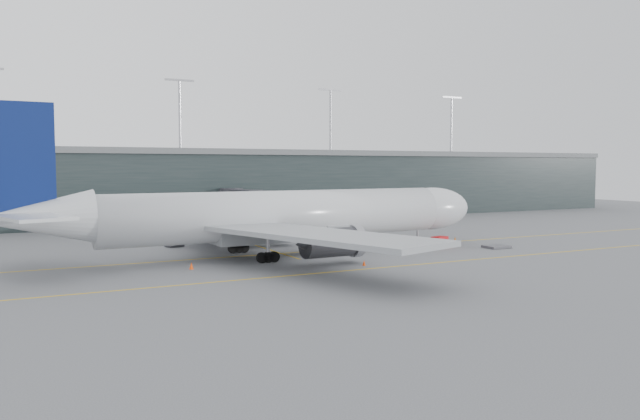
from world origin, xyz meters
name	(u,v)px	position (x,y,z in m)	size (l,w,h in m)	color
ground	(236,252)	(0.00, 0.00, 0.00)	(320.00, 320.00, 0.00)	#55555A
taxiline_a	(246,256)	(0.00, -4.00, 0.01)	(160.00, 0.25, 0.02)	gold
taxiline_b	(298,275)	(0.00, -20.00, 0.01)	(160.00, 0.25, 0.02)	gold
taxiline_lead_main	(224,236)	(5.00, 20.00, 0.01)	(0.25, 60.00, 0.02)	gold
terminal	(147,185)	(0.00, 58.00, 7.62)	(240.00, 36.00, 29.00)	#1D2727
main_aircraft	(278,216)	(3.81, -5.71, 5.17)	(65.65, 61.78, 18.44)	silver
jet_bridge	(284,200)	(18.53, 25.74, 5.43)	(16.61, 46.62, 7.25)	#2D2D32
gse_cart	(439,241)	(27.62, -8.68, 0.88)	(2.64, 2.08, 1.58)	red
baggage_dolly	(496,247)	(34.50, -12.83, 0.20)	(3.34, 2.67, 0.33)	#3E3E43
uld_a	(174,240)	(-6.07, 9.03, 1.05)	(2.66, 2.39, 2.00)	#323337
uld_b	(196,236)	(-1.89, 12.66, 1.05)	(2.55, 2.22, 2.00)	#323337
uld_c	(222,237)	(1.29, 9.78, 0.95)	(2.27, 1.96, 1.80)	#323337
cone_nose	(455,239)	(34.06, -4.23, 0.39)	(0.49, 0.49, 0.78)	orange
cone_wing_stbd	(364,263)	(9.57, -17.82, 0.32)	(0.40, 0.40, 0.64)	#E9440C
cone_wing_port	(267,236)	(9.68, 12.71, 0.37)	(0.47, 0.47, 0.74)	orange
cone_tail	(191,266)	(-9.14, -11.22, 0.40)	(0.50, 0.50, 0.79)	#FE4B0E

